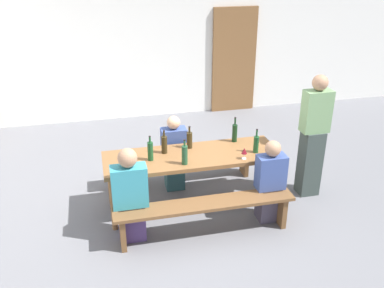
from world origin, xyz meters
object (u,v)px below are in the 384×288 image
(wine_bottle_5, at_px, (189,140))
(seated_guest_near_0, at_px, (130,197))
(standing_host, at_px, (313,138))
(wine_bottle_2, at_px, (185,155))
(wooden_door, at_px, (234,61))
(seated_guest_near_1, at_px, (270,183))
(bench_near, at_px, (205,209))
(wine_bottle_3, at_px, (164,144))
(wine_glass_0, at_px, (244,151))
(tasting_table, at_px, (192,160))
(seated_guest_far_0, at_px, (174,155))
(wine_bottle_1, at_px, (235,133))
(wine_bottle_0, at_px, (256,144))
(wine_bottle_4, at_px, (150,151))
(wine_glass_1, at_px, (122,160))
(bench_far, at_px, (181,159))

(wine_bottle_5, xyz_separation_m, seated_guest_near_0, (-0.86, -0.72, -0.31))
(standing_host, bearing_deg, wine_bottle_2, 5.57)
(wooden_door, bearing_deg, seated_guest_near_1, -101.72)
(wooden_door, height_order, standing_host, wooden_door)
(wine_bottle_2, distance_m, standing_host, 1.79)
(bench_near, distance_m, wine_bottle_3, 1.00)
(wine_glass_0, xyz_separation_m, seated_guest_near_1, (0.26, -0.26, -0.34))
(tasting_table, distance_m, seated_guest_far_0, 0.55)
(wine_bottle_1, bearing_deg, wine_bottle_0, -67.48)
(wine_bottle_4, distance_m, seated_guest_near_1, 1.52)
(wine_glass_1, bearing_deg, wine_bottle_0, 2.15)
(tasting_table, height_order, wine_bottle_0, wine_bottle_0)
(bench_near, bearing_deg, seated_guest_near_1, 9.87)
(wine_bottle_4, bearing_deg, wine_bottle_2, -27.27)
(wooden_door, bearing_deg, wine_bottle_2, -116.70)
(wine_glass_0, height_order, seated_guest_near_1, seated_guest_near_1)
(wine_bottle_1, xyz_separation_m, wine_glass_1, (-1.54, -0.45, -0.01))
(wine_bottle_0, height_order, seated_guest_near_0, seated_guest_near_0)
(wine_bottle_0, xyz_separation_m, seated_guest_near_1, (0.05, -0.40, -0.36))
(wine_bottle_0, bearing_deg, wine_bottle_5, 157.75)
(bench_near, distance_m, wine_bottle_0, 1.10)
(wine_bottle_0, bearing_deg, wine_bottle_4, 176.11)
(tasting_table, height_order, wine_bottle_1, wine_bottle_1)
(wine_bottle_1, xyz_separation_m, wine_bottle_4, (-1.18, -0.29, -0.00))
(wooden_door, xyz_separation_m, seated_guest_near_1, (-0.81, -3.90, -0.54))
(bench_near, height_order, wine_bottle_5, wine_bottle_5)
(wine_bottle_5, bearing_deg, wine_glass_0, -38.58)
(tasting_table, bearing_deg, bench_far, 90.00)
(wooden_door, relative_size, wine_glass_1, 11.94)
(wine_bottle_0, distance_m, standing_host, 0.83)
(wine_bottle_3, bearing_deg, standing_host, -5.36)
(seated_guest_near_1, bearing_deg, seated_guest_far_0, 44.07)
(wine_bottle_0, bearing_deg, wine_bottle_1, 112.52)
(wooden_door, height_order, seated_guest_far_0, wooden_door)
(wine_bottle_3, xyz_separation_m, wine_glass_1, (-0.56, -0.31, 0.00))
(wine_bottle_5, xyz_separation_m, wine_glass_1, (-0.90, -0.39, 0.01))
(wine_bottle_3, bearing_deg, wine_bottle_4, -141.43)
(bench_far, distance_m, seated_guest_near_0, 1.46)
(wine_bottle_2, bearing_deg, wooden_door, 63.30)
(bench_far, relative_size, wine_bottle_4, 6.58)
(bench_far, relative_size, wine_bottle_2, 6.59)
(tasting_table, height_order, wine_bottle_2, wine_bottle_2)
(tasting_table, xyz_separation_m, seated_guest_near_1, (0.86, -0.51, -0.16))
(tasting_table, relative_size, wine_bottle_3, 7.18)
(bench_near, xyz_separation_m, wine_glass_0, (0.60, 0.41, 0.49))
(seated_guest_near_0, height_order, standing_host, standing_host)
(seated_guest_far_0, bearing_deg, wine_bottle_4, -36.28)
(tasting_table, bearing_deg, bench_near, -90.00)
(wine_bottle_1, xyz_separation_m, standing_host, (0.99, -0.32, -0.05))
(wine_bottle_2, distance_m, seated_guest_far_0, 0.82)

